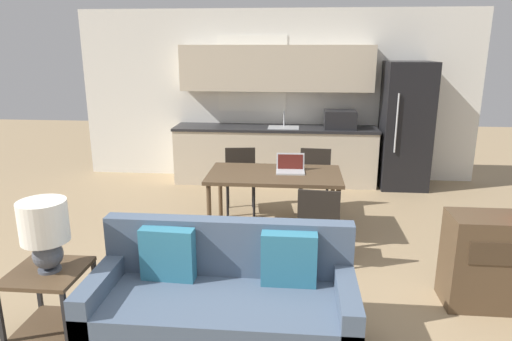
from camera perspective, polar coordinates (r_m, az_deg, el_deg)
name	(u,v)px	position (r m, az deg, el deg)	size (l,w,h in m)	color
wall_back	(276,96)	(7.49, 2.53, 9.34)	(6.40, 0.07, 2.70)	silver
kitchen_counter	(276,130)	(7.27, 2.56, 5.07)	(3.19, 0.65, 2.15)	beige
refrigerator	(405,126)	(7.33, 18.16, 5.32)	(0.70, 0.72, 1.92)	black
dining_table	(275,179)	(5.18, 2.33, -1.02)	(1.50, 0.85, 0.75)	brown
couch	(224,301)	(3.44, -4.04, -16.00)	(1.87, 0.80, 0.89)	#3D2D1E
side_table	(50,293)	(3.77, -24.37, -13.82)	(0.51, 0.51, 0.58)	brown
table_lamp	(45,229)	(3.55, -24.92, -6.67)	(0.33, 0.33, 0.53)	#4C515B
credenza	(509,262)	(4.41, 29.04, -9.95)	(1.02, 0.41, 0.80)	brown
dining_chair_far_left	(240,176)	(6.02, -1.96, -0.68)	(0.47, 0.47, 0.83)	black
dining_chair_far_right	(315,177)	(6.02, 7.34, -0.80)	(0.45, 0.45, 0.83)	black
dining_chair_near_right	(319,221)	(4.55, 7.83, -6.21)	(0.45, 0.45, 0.83)	black
laptop	(290,167)	(5.22, 4.32, 0.39)	(0.33, 0.26, 0.20)	#B7BABC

